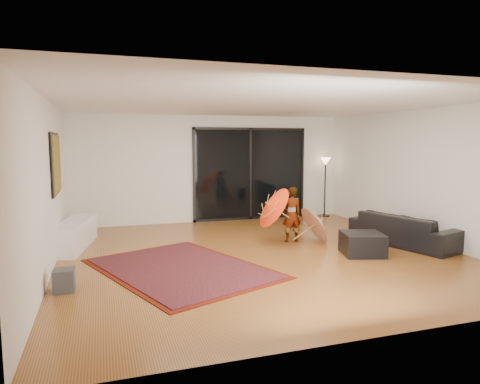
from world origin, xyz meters
name	(u,v)px	position (x,y,z in m)	size (l,w,h in m)	color
floor	(261,254)	(0.00, 0.00, 0.00)	(7.00, 7.00, 0.00)	#995A29
ceiling	(262,103)	(0.00, 0.00, 2.70)	(7.00, 7.00, 0.00)	white
wall_back	(213,169)	(0.00, 3.50, 1.35)	(7.00, 7.00, 0.00)	silver
wall_front	(385,209)	(0.00, -3.50, 1.35)	(7.00, 7.00, 0.00)	silver
wall_left	(48,186)	(-3.50, 0.00, 1.35)	(7.00, 7.00, 0.00)	silver
wall_right	(422,176)	(3.50, 0.00, 1.35)	(7.00, 7.00, 0.00)	silver
sliding_door	(250,174)	(1.00, 3.47, 1.20)	(3.06, 0.07, 2.40)	black
painting	(56,164)	(-3.46, 1.00, 1.65)	(0.04, 1.28, 1.08)	black
media_console	(75,234)	(-3.25, 1.57, 0.26)	(0.46, 1.85, 0.51)	white
speaker	(64,280)	(-3.25, -1.00, 0.16)	(0.27, 0.27, 0.31)	#424244
persian_rug	(181,268)	(-1.55, -0.46, 0.01)	(3.12, 3.61, 0.02)	#531307
sofa	(404,229)	(2.95, -0.19, 0.31)	(2.13, 0.83, 0.62)	black
ottoman	(362,244)	(1.73, -0.59, 0.20)	(0.70, 0.70, 0.40)	black
floor_lamp	(325,170)	(3.10, 3.25, 1.27)	(0.28, 0.28, 1.62)	black
child	(291,214)	(0.94, 0.74, 0.56)	(0.41, 0.27, 1.13)	#999999
parasol_orange	(267,208)	(0.39, 0.69, 0.73)	(0.63, 0.89, 0.90)	red
parasol_white	(321,217)	(1.54, 0.59, 0.50)	(0.59, 0.82, 0.92)	silver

